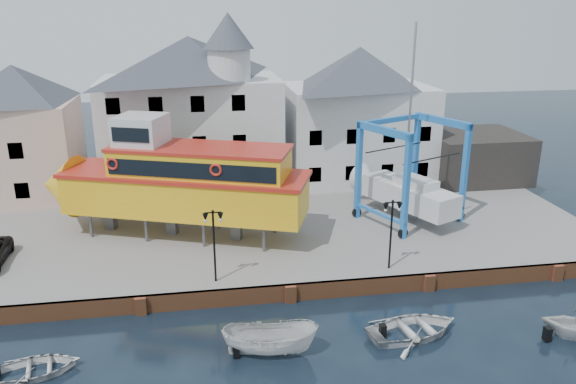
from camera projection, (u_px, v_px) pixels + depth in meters
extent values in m
plane|color=black|center=(290.00, 302.00, 30.90)|extent=(140.00, 140.00, 0.00)
cube|color=slate|center=(266.00, 221.00, 41.02)|extent=(44.00, 22.00, 1.00)
cube|color=brown|center=(290.00, 293.00, 30.85)|extent=(44.00, 0.25, 1.00)
cube|color=brown|center=(141.00, 306.00, 29.47)|extent=(0.60, 0.36, 1.00)
cube|color=brown|center=(291.00, 294.00, 30.69)|extent=(0.60, 0.36, 1.00)
cube|color=brown|center=(429.00, 283.00, 31.90)|extent=(0.60, 0.36, 1.00)
cube|color=brown|center=(557.00, 273.00, 33.12)|extent=(0.60, 0.36, 1.00)
cube|color=#C8A192|center=(24.00, 151.00, 43.48)|extent=(8.00, 7.00, 7.50)
pyramid|color=#41434C|center=(13.00, 84.00, 41.83)|extent=(8.00, 7.00, 2.80)
cube|color=black|center=(22.00, 191.00, 41.01)|extent=(1.00, 0.08, 1.20)
cube|color=black|center=(16.00, 151.00, 40.05)|extent=(1.00, 0.08, 1.20)
cube|color=silver|center=(193.00, 134.00, 45.68)|extent=(14.00, 8.00, 9.00)
pyramid|color=#41434C|center=(189.00, 57.00, 43.73)|extent=(14.00, 8.00, 3.20)
cube|color=black|center=(121.00, 186.00, 42.07)|extent=(1.00, 0.08, 1.20)
cube|color=black|center=(162.00, 184.00, 42.52)|extent=(1.00, 0.08, 1.20)
cube|color=black|center=(202.00, 182.00, 42.98)|extent=(1.00, 0.08, 1.20)
cube|color=black|center=(241.00, 180.00, 43.43)|extent=(1.00, 0.08, 1.20)
cube|color=black|center=(117.00, 147.00, 41.11)|extent=(1.00, 0.08, 1.20)
cube|color=black|center=(159.00, 145.00, 41.56)|extent=(1.00, 0.08, 1.20)
cube|color=black|center=(200.00, 144.00, 42.02)|extent=(1.00, 0.08, 1.20)
cube|color=black|center=(240.00, 142.00, 42.48)|extent=(1.00, 0.08, 1.20)
cube|color=black|center=(113.00, 106.00, 40.15)|extent=(1.00, 0.08, 1.20)
cube|color=black|center=(156.00, 105.00, 40.60)|extent=(1.00, 0.08, 1.20)
cube|color=black|center=(197.00, 104.00, 41.06)|extent=(1.00, 0.08, 1.20)
cube|color=black|center=(238.00, 103.00, 41.52)|extent=(1.00, 0.08, 1.20)
cylinder|color=silver|center=(229.00, 65.00, 42.07)|extent=(3.20, 3.20, 2.40)
cone|color=#41434C|center=(228.00, 30.00, 41.27)|extent=(3.80, 3.80, 2.60)
cube|color=silver|center=(357.00, 132.00, 48.43)|extent=(12.00, 8.00, 8.00)
pyramid|color=#41434C|center=(360.00, 67.00, 46.64)|extent=(12.00, 8.00, 3.20)
cube|color=black|center=(315.00, 175.00, 44.81)|extent=(1.00, 0.08, 1.20)
cube|color=black|center=(351.00, 173.00, 45.27)|extent=(1.00, 0.08, 1.20)
cube|color=black|center=(387.00, 171.00, 45.73)|extent=(1.00, 0.08, 1.20)
cube|color=black|center=(422.00, 170.00, 46.18)|extent=(1.00, 0.08, 1.20)
cube|color=black|center=(316.00, 138.00, 43.85)|extent=(1.00, 0.08, 1.20)
cube|color=black|center=(353.00, 137.00, 44.31)|extent=(1.00, 0.08, 1.20)
cube|color=black|center=(389.00, 135.00, 44.77)|extent=(1.00, 0.08, 1.20)
cube|color=black|center=(425.00, 134.00, 45.22)|extent=(1.00, 0.08, 1.20)
cube|color=black|center=(474.00, 156.00, 48.72)|extent=(8.00, 7.00, 4.00)
cylinder|color=black|center=(214.00, 248.00, 30.45)|extent=(0.12, 0.12, 4.00)
cube|color=black|center=(213.00, 213.00, 29.80)|extent=(0.90, 0.06, 0.06)
sphere|color=black|center=(213.00, 211.00, 29.77)|extent=(0.16, 0.16, 0.16)
cone|color=black|center=(205.00, 218.00, 29.82)|extent=(0.32, 0.32, 0.45)
sphere|color=silver|center=(206.00, 221.00, 29.88)|extent=(0.18, 0.18, 0.18)
cone|color=black|center=(220.00, 217.00, 29.94)|extent=(0.32, 0.32, 0.45)
sphere|color=silver|center=(221.00, 220.00, 30.00)|extent=(0.18, 0.18, 0.18)
cylinder|color=black|center=(391.00, 236.00, 31.97)|extent=(0.12, 0.12, 4.00)
cube|color=black|center=(393.00, 202.00, 31.31)|extent=(0.90, 0.06, 0.06)
sphere|color=black|center=(393.00, 201.00, 31.29)|extent=(0.16, 0.16, 0.16)
cone|color=black|center=(386.00, 207.00, 31.34)|extent=(0.32, 0.32, 0.45)
sphere|color=silver|center=(386.00, 210.00, 31.40)|extent=(0.18, 0.18, 0.18)
cone|color=black|center=(399.00, 207.00, 31.46)|extent=(0.32, 0.32, 0.45)
sphere|color=silver|center=(399.00, 210.00, 31.52)|extent=(0.18, 0.18, 0.18)
cylinder|color=#59595E|center=(91.00, 225.00, 36.69)|extent=(0.26, 0.26, 1.67)
cylinder|color=#59595E|center=(114.00, 209.00, 39.58)|extent=(0.26, 0.26, 1.67)
cylinder|color=#59595E|center=(146.00, 229.00, 35.97)|extent=(0.26, 0.26, 1.67)
cylinder|color=#59595E|center=(166.00, 213.00, 38.86)|extent=(0.26, 0.26, 1.67)
cylinder|color=#59595E|center=(204.00, 234.00, 35.25)|extent=(0.26, 0.26, 1.67)
cylinder|color=#59595E|center=(219.00, 217.00, 38.14)|extent=(0.26, 0.26, 1.67)
cylinder|color=#59595E|center=(264.00, 239.00, 34.53)|extent=(0.26, 0.26, 1.67)
cylinder|color=#59595E|center=(275.00, 221.00, 37.42)|extent=(0.26, 0.26, 1.67)
cube|color=#59595E|center=(110.00, 217.00, 38.04)|extent=(0.82, 0.75, 1.67)
cube|color=#59595E|center=(172.00, 222.00, 37.21)|extent=(0.82, 0.75, 1.67)
cube|color=#59595E|center=(236.00, 227.00, 36.39)|extent=(0.82, 0.75, 1.67)
cube|color=gold|center=(186.00, 194.00, 36.35)|extent=(16.04, 9.40, 2.44)
cone|color=gold|center=(60.00, 185.00, 38.02)|extent=(3.77, 4.81, 4.22)
cube|color=#B12418|center=(185.00, 174.00, 35.92)|extent=(16.41, 9.69, 0.24)
cube|color=gold|center=(201.00, 163.00, 35.47)|extent=(11.72, 7.43, 1.78)
cube|color=black|center=(190.00, 171.00, 33.67)|extent=(10.00, 3.79, 1.00)
cube|color=black|center=(210.00, 155.00, 37.23)|extent=(10.00, 3.79, 1.00)
cube|color=#B12418|center=(200.00, 148.00, 35.15)|extent=(11.97, 7.61, 0.20)
cube|color=silver|center=(141.00, 131.00, 35.58)|extent=(3.72, 3.72, 2.02)
cube|color=black|center=(130.00, 135.00, 34.18)|extent=(2.29, 0.91, 0.89)
torus|color=#B12418|center=(112.00, 164.00, 34.50)|extent=(0.78, 0.42, 0.78)
torus|color=#B12418|center=(216.00, 170.00, 33.26)|extent=(0.78, 0.42, 0.78)
cube|color=#1C60A8|center=(406.00, 188.00, 35.63)|extent=(0.46, 0.46, 6.94)
cylinder|color=black|center=(403.00, 233.00, 36.63)|extent=(0.73, 0.51, 0.69)
cube|color=#1C60A8|center=(359.00, 171.00, 39.25)|extent=(0.46, 0.46, 6.94)
cylinder|color=black|center=(357.00, 212.00, 40.25)|extent=(0.73, 0.51, 0.69)
cube|color=#1C60A8|center=(464.00, 174.00, 38.59)|extent=(0.46, 0.46, 6.94)
cylinder|color=black|center=(460.00, 216.00, 39.58)|extent=(0.73, 0.51, 0.69)
cube|color=#1C60A8|center=(415.00, 159.00, 42.21)|extent=(0.46, 0.46, 6.94)
cylinder|color=black|center=(412.00, 198.00, 43.21)|extent=(0.73, 0.51, 0.69)
cube|color=#1C60A8|center=(384.00, 131.00, 36.39)|extent=(2.38, 4.65, 0.49)
cube|color=#1C60A8|center=(379.00, 214.00, 38.23)|extent=(2.29, 4.60, 0.21)
cube|color=#1C60A8|center=(443.00, 121.00, 39.34)|extent=(2.38, 4.65, 0.49)
cube|color=#1C60A8|center=(436.00, 198.00, 41.19)|extent=(2.29, 4.60, 0.21)
cube|color=#1C60A8|center=(391.00, 120.00, 39.68)|extent=(5.55, 2.80, 0.35)
cube|color=silver|center=(409.00, 195.00, 39.46)|extent=(5.17, 7.71, 1.59)
cone|color=silver|center=(367.00, 180.00, 42.93)|extent=(2.73, 2.39, 2.28)
cube|color=#59595E|center=(408.00, 210.00, 39.82)|extent=(0.96, 1.72, 0.69)
cube|color=silver|center=(416.00, 182.00, 38.72)|extent=(2.68, 3.36, 0.59)
cylinder|color=#99999E|center=(410.00, 106.00, 37.85)|extent=(0.21, 0.21, 10.90)
cube|color=black|center=(432.00, 158.00, 37.07)|extent=(4.91, 2.34, 0.05)
cube|color=black|center=(394.00, 148.00, 39.88)|extent=(4.91, 2.34, 0.05)
imported|color=silver|center=(270.00, 354.00, 26.31)|extent=(4.72, 2.39, 1.74)
imported|color=silver|center=(413.00, 335.00, 27.79)|extent=(5.28, 4.19, 0.98)
imported|color=silver|center=(576.00, 338.00, 27.55)|extent=(4.35, 4.17, 1.78)
imported|color=silver|center=(35.00, 374.00, 24.86)|extent=(4.33, 3.46, 0.80)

